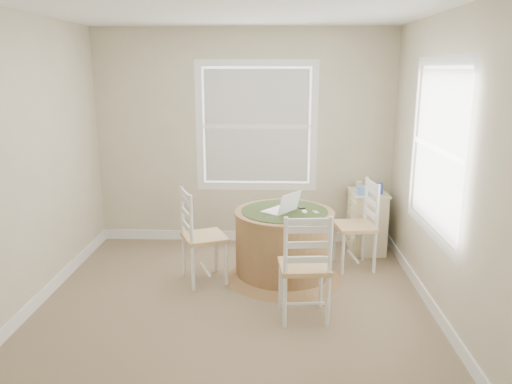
{
  "coord_description": "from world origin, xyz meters",
  "views": [
    {
      "loc": [
        0.36,
        -4.21,
        2.13
      ],
      "look_at": [
        0.19,
        0.45,
        0.97
      ],
      "focal_mm": 35.0,
      "sensor_mm": 36.0,
      "label": 1
    }
  ],
  "objects_px": {
    "chair_right": "(355,226)",
    "laptop": "(281,209)",
    "corner_chest": "(366,221)",
    "round_table": "(284,242)",
    "chair_left": "(204,237)",
    "chair_near": "(304,266)"
  },
  "relations": [
    {
      "from": "chair_right",
      "to": "corner_chest",
      "type": "xyz_separation_m",
      "value": [
        0.23,
        0.53,
        -0.11
      ]
    },
    {
      "from": "laptop",
      "to": "chair_right",
      "type": "bearing_deg",
      "value": 150.82
    },
    {
      "from": "round_table",
      "to": "laptop",
      "type": "relative_size",
      "value": 2.85
    },
    {
      "from": "laptop",
      "to": "chair_near",
      "type": "bearing_deg",
      "value": 50.98
    },
    {
      "from": "round_table",
      "to": "chair_left",
      "type": "height_order",
      "value": "chair_left"
    },
    {
      "from": "round_table",
      "to": "corner_chest",
      "type": "xyz_separation_m",
      "value": [
        0.99,
        0.85,
        -0.03
      ]
    },
    {
      "from": "round_table",
      "to": "laptop",
      "type": "bearing_deg",
      "value": -161.43
    },
    {
      "from": "corner_chest",
      "to": "chair_right",
      "type": "bearing_deg",
      "value": -115.6
    },
    {
      "from": "chair_right",
      "to": "laptop",
      "type": "bearing_deg",
      "value": -75.57
    },
    {
      "from": "corner_chest",
      "to": "round_table",
      "type": "bearing_deg",
      "value": -142.09
    },
    {
      "from": "chair_left",
      "to": "corner_chest",
      "type": "xyz_separation_m",
      "value": [
        1.8,
        0.95,
        -0.11
      ]
    },
    {
      "from": "round_table",
      "to": "chair_right",
      "type": "bearing_deg",
      "value": 2.87
    },
    {
      "from": "chair_near",
      "to": "corner_chest",
      "type": "relative_size",
      "value": 1.31
    },
    {
      "from": "round_table",
      "to": "chair_near",
      "type": "relative_size",
      "value": 1.26
    },
    {
      "from": "chair_right",
      "to": "corner_chest",
      "type": "height_order",
      "value": "chair_right"
    },
    {
      "from": "chair_left",
      "to": "chair_right",
      "type": "bearing_deg",
      "value": -98.45
    },
    {
      "from": "laptop",
      "to": "chair_left",
      "type": "bearing_deg",
      "value": -46.33
    },
    {
      "from": "chair_left",
      "to": "laptop",
      "type": "height_order",
      "value": "chair_left"
    },
    {
      "from": "round_table",
      "to": "chair_near",
      "type": "xyz_separation_m",
      "value": [
        0.16,
        -0.84,
        0.08
      ]
    },
    {
      "from": "round_table",
      "to": "chair_left",
      "type": "relative_size",
      "value": 1.26
    },
    {
      "from": "chair_right",
      "to": "laptop",
      "type": "xyz_separation_m",
      "value": [
        -0.8,
        -0.34,
        0.28
      ]
    },
    {
      "from": "chair_left",
      "to": "chair_right",
      "type": "height_order",
      "value": "same"
    }
  ]
}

